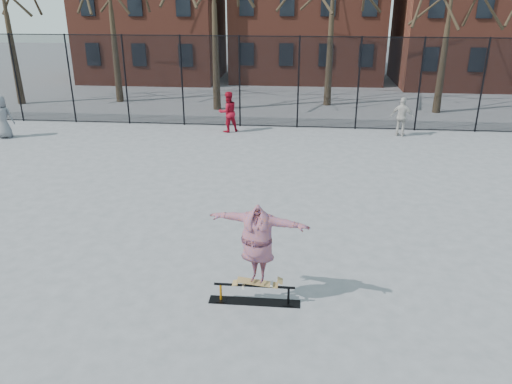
# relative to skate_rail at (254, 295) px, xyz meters

# --- Properties ---
(ground) EXTENTS (100.00, 100.00, 0.00)m
(ground) POSITION_rel_skate_rail_xyz_m (-0.62, 0.79, -0.16)
(ground) COLOR slate
(skate_rail) EXTENTS (1.82, 0.28, 0.40)m
(skate_rail) POSITION_rel_skate_rail_xyz_m (0.00, 0.00, 0.00)
(skate_rail) COLOR black
(skate_rail) RESTS_ON ground
(skateboard) EXTENTS (0.86, 0.21, 0.10)m
(skateboard) POSITION_rel_skate_rail_xyz_m (0.06, 0.00, 0.29)
(skateboard) COLOR olive
(skateboard) RESTS_ON skate_rail
(skater) EXTENTS (2.03, 0.91, 1.60)m
(skater) POSITION_rel_skate_rail_xyz_m (0.06, 0.00, 1.14)
(skater) COLOR #6C3A92
(skater) RESTS_ON skateboard
(bystander_grey) EXTENTS (0.93, 0.67, 1.76)m
(bystander_grey) POSITION_rel_skate_rail_xyz_m (-11.62, 10.94, 0.72)
(bystander_grey) COLOR slate
(bystander_grey) RESTS_ON ground
(bystander_red) EXTENTS (1.07, 1.01, 1.75)m
(bystander_red) POSITION_rel_skate_rail_xyz_m (-2.41, 12.79, 0.72)
(bystander_red) COLOR #A30E21
(bystander_red) RESTS_ON ground
(bystander_white) EXTENTS (1.04, 0.73, 1.64)m
(bystander_white) POSITION_rel_skate_rail_xyz_m (5.00, 12.79, 0.67)
(bystander_white) COLOR #BBB4AE
(bystander_white) RESTS_ON ground
(fence) EXTENTS (34.03, 0.07, 4.00)m
(fence) POSITION_rel_skate_rail_xyz_m (-0.63, 13.79, 1.90)
(fence) COLOR black
(fence) RESTS_ON ground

